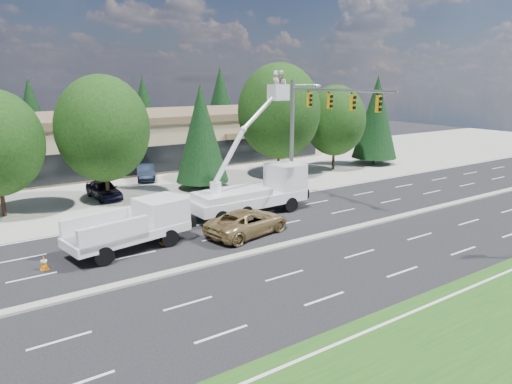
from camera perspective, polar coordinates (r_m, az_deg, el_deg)
ground at (r=24.37m, az=-0.98°, el=-7.84°), size 140.00×140.00×0.00m
concrete_apron at (r=41.92m, az=-15.90°, el=0.94°), size 140.00×22.00×0.01m
road_median at (r=24.35m, az=-0.98°, el=-7.71°), size 120.00×0.55×0.12m
strip_mall at (r=50.93m, az=-19.62°, el=6.12°), size 50.40×15.40×5.50m
tree_front_d at (r=35.47m, az=-18.59°, el=7.51°), size 6.79×6.79×9.42m
tree_front_e at (r=38.42m, az=-6.86°, el=7.32°), size 4.43×4.43×8.74m
tree_front_f at (r=42.47m, az=2.90°, el=10.03°), size 7.59×7.59×10.54m
tree_front_g at (r=47.05m, az=9.84°, el=8.79°), size 6.15×6.15×8.53m
tree_front_h at (r=51.33m, az=14.79°, el=9.06°), size 4.82×4.82×9.50m
tree_back_b at (r=61.76m, az=-26.24°, el=8.77°), size 4.73×4.73×9.33m
tree_back_c at (r=65.10m, az=-13.84°, el=10.08°), size 4.85×4.85×9.56m
tree_back_d at (r=70.07m, az=-4.45°, el=11.29°), size 5.55×5.55×10.94m
signal_mast at (r=34.42m, az=6.82°, el=8.86°), size 2.76×10.16×9.00m
utility_pickup at (r=25.86m, az=-14.72°, el=-4.56°), size 6.93×3.57×2.53m
bucket_truck at (r=31.29m, az=0.31°, el=0.96°), size 8.44×2.93×9.61m
traffic_cone_a at (r=24.73m, az=-24.98°, el=-8.03°), size 0.40×0.40×0.70m
traffic_cone_b at (r=26.35m, az=-11.51°, el=-5.64°), size 0.40×0.40×0.70m
traffic_cone_c at (r=27.91m, az=-2.43°, el=-4.24°), size 0.40×0.40×0.70m
minivan at (r=27.24m, az=-1.05°, el=-3.78°), size 5.84×3.61×1.51m
parked_car_west at (r=37.30m, az=-18.50°, el=0.32°), size 2.09×4.41×1.46m
parked_car_east at (r=43.37m, az=-13.66°, el=2.48°), size 2.83×4.68×1.46m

